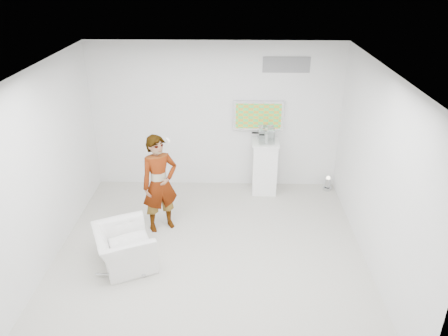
{
  "coord_description": "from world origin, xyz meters",
  "views": [
    {
      "loc": [
        0.38,
        -5.84,
        4.35
      ],
      "look_at": [
        0.21,
        0.6,
        1.27
      ],
      "focal_mm": 35.0,
      "sensor_mm": 36.0,
      "label": 1
    }
  ],
  "objects_px": {
    "person": "(160,184)",
    "pedestal": "(265,167)",
    "tv": "(258,116)",
    "floor_uplight": "(328,183)",
    "armchair": "(124,247)"
  },
  "relations": [
    {
      "from": "armchair",
      "to": "pedestal",
      "type": "height_order",
      "value": "pedestal"
    },
    {
      "from": "armchair",
      "to": "pedestal",
      "type": "xyz_separation_m",
      "value": [
        2.32,
        2.47,
        0.24
      ]
    },
    {
      "from": "armchair",
      "to": "person",
      "type": "bearing_deg",
      "value": -45.99
    },
    {
      "from": "floor_uplight",
      "to": "person",
      "type": "bearing_deg",
      "value": -155.09
    },
    {
      "from": "tv",
      "to": "person",
      "type": "distance_m",
      "value": 2.52
    },
    {
      "from": "tv",
      "to": "pedestal",
      "type": "distance_m",
      "value": 1.05
    },
    {
      "from": "tv",
      "to": "floor_uplight",
      "type": "height_order",
      "value": "tv"
    },
    {
      "from": "person",
      "to": "armchair",
      "type": "relative_size",
      "value": 1.84
    },
    {
      "from": "person",
      "to": "armchair",
      "type": "bearing_deg",
      "value": -141.36
    },
    {
      "from": "person",
      "to": "pedestal",
      "type": "relative_size",
      "value": 1.61
    },
    {
      "from": "person",
      "to": "pedestal",
      "type": "distance_m",
      "value": 2.39
    },
    {
      "from": "armchair",
      "to": "pedestal",
      "type": "distance_m",
      "value": 3.4
    },
    {
      "from": "tv",
      "to": "pedestal",
      "type": "xyz_separation_m",
      "value": [
        0.15,
        -0.27,
        -1.0
      ]
    },
    {
      "from": "tv",
      "to": "person",
      "type": "relative_size",
      "value": 0.57
    },
    {
      "from": "person",
      "to": "floor_uplight",
      "type": "height_order",
      "value": "person"
    }
  ]
}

